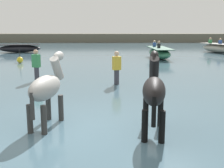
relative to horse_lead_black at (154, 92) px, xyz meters
name	(u,v)px	position (x,y,z in m)	size (l,w,h in m)	color
ground_plane	(75,138)	(-1.81, 0.38, -1.22)	(120.00, 120.00, 0.00)	#84755B
water_surface	(95,69)	(-1.81, 10.38, -1.07)	(90.00, 90.00, 0.29)	#476675
horse_lead_black	(154,92)	(0.00, 0.00, 0.00)	(0.69, 1.90, 2.05)	black
horse_trailing_grey	(47,89)	(-2.45, 0.49, -0.03)	(0.78, 1.84, 2.00)	gray
boat_far_inshore	(159,53)	(2.61, 14.61, -0.55)	(1.50, 3.87, 1.22)	#337556
boat_mid_outer	(219,48)	(8.37, 18.77, -0.54)	(2.66, 3.77, 1.23)	#B2AD9E
boat_far_offshore	(20,48)	(-8.65, 19.20, -0.59)	(3.60, 1.49, 0.81)	black
person_wading_close	(36,67)	(-4.07, 6.17, -0.35)	(0.37, 0.29, 1.63)	#383842
person_onlooker_right	(117,70)	(-0.67, 5.40, -0.35)	(0.37, 0.29, 1.63)	#383842
channel_buoy	(20,60)	(-6.54, 12.11, -0.73)	(0.38, 0.38, 0.88)	yellow
far_shoreline	(103,39)	(-1.81, 33.82, -0.51)	(80.00, 2.40, 1.42)	#605B4C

